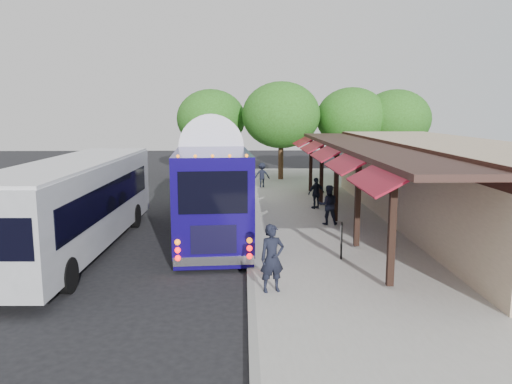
% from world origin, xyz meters
% --- Properties ---
extents(ground, '(90.00, 90.00, 0.00)m').
position_xyz_m(ground, '(0.00, 0.00, 0.00)').
color(ground, black).
rests_on(ground, ground).
extents(sidewalk, '(10.00, 40.00, 0.15)m').
position_xyz_m(sidewalk, '(5.00, 4.00, 0.07)').
color(sidewalk, '#9E9B93').
rests_on(sidewalk, ground).
extents(curb, '(0.20, 40.00, 0.16)m').
position_xyz_m(curb, '(0.05, 4.00, 0.07)').
color(curb, gray).
rests_on(curb, ground).
extents(station_shelter, '(8.15, 20.00, 3.60)m').
position_xyz_m(station_shelter, '(8.38, 4.00, 1.85)').
color(station_shelter, tan).
rests_on(station_shelter, ground).
extents(coach_bus, '(3.31, 11.93, 3.77)m').
position_xyz_m(coach_bus, '(-1.45, 3.57, 2.03)').
color(coach_bus, '#13085D').
rests_on(coach_bus, ground).
extents(city_bus, '(2.86, 11.88, 3.18)m').
position_xyz_m(city_bus, '(-5.98, 0.41, 1.76)').
color(city_bus, gray).
rests_on(city_bus, ground).
extents(ped_a, '(0.75, 0.60, 1.81)m').
position_xyz_m(ped_a, '(0.60, -4.16, 1.05)').
color(ped_a, black).
rests_on(ped_a, sidewalk).
extents(ped_b, '(0.84, 0.66, 1.67)m').
position_xyz_m(ped_b, '(3.40, 3.63, 0.98)').
color(ped_b, black).
rests_on(ped_b, sidewalk).
extents(ped_c, '(0.96, 0.72, 1.52)m').
position_xyz_m(ped_c, '(3.40, 7.07, 0.91)').
color(ped_c, black).
rests_on(ped_c, sidewalk).
extents(ped_d, '(1.03, 0.65, 1.53)m').
position_xyz_m(ped_d, '(1.01, 14.00, 0.92)').
color(ped_d, black).
rests_on(ped_d, sidewalk).
extents(sign_board, '(0.15, 0.53, 1.16)m').
position_xyz_m(sign_board, '(2.99, -1.32, 0.94)').
color(sign_board, black).
rests_on(sign_board, sidewalk).
extents(tree_left, '(5.35, 5.35, 6.85)m').
position_xyz_m(tree_left, '(2.47, 17.71, 4.57)').
color(tree_left, '#382314').
rests_on(tree_left, ground).
extents(tree_mid, '(5.10, 5.10, 6.53)m').
position_xyz_m(tree_mid, '(7.63, 19.13, 4.35)').
color(tree_mid, '#382314').
rests_on(tree_mid, ground).
extents(tree_right, '(4.99, 4.99, 6.39)m').
position_xyz_m(tree_right, '(10.85, 19.22, 4.26)').
color(tree_right, '#382314').
rests_on(tree_right, ground).
extents(tree_far, '(5.02, 5.02, 6.42)m').
position_xyz_m(tree_far, '(-2.48, 20.05, 4.28)').
color(tree_far, '#382314').
rests_on(tree_far, ground).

